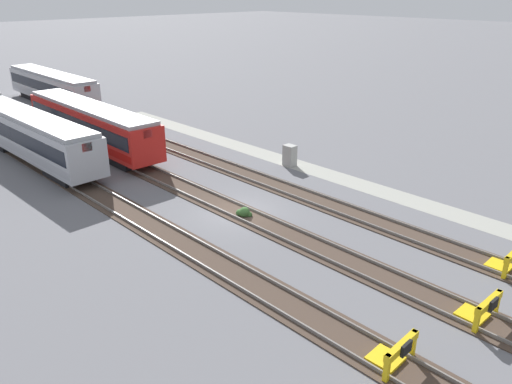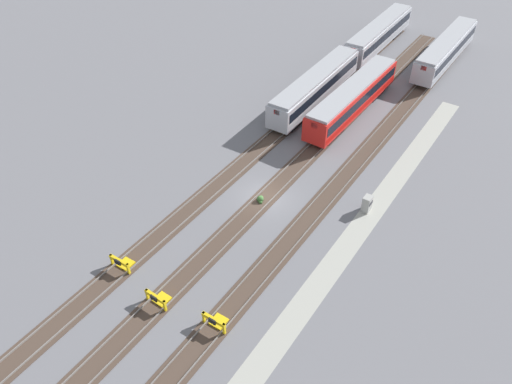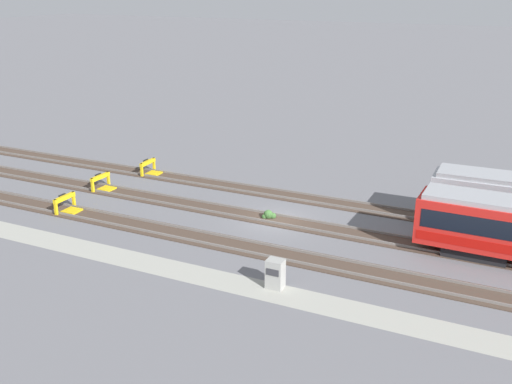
% 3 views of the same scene
% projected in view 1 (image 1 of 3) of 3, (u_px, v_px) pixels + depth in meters
% --- Properties ---
extents(ground_plane, '(400.00, 400.00, 0.00)m').
position_uv_depth(ground_plane, '(238.00, 212.00, 30.03)').
color(ground_plane, slate).
extents(service_walkway, '(54.00, 2.00, 0.01)m').
position_uv_depth(service_walkway, '(332.00, 176.00, 35.89)').
color(service_walkway, '#9E9E93').
rests_on(service_walkway, ground).
extents(rail_track_nearest, '(90.00, 2.24, 0.21)m').
position_uv_depth(rail_track_nearest, '(292.00, 191.00, 33.10)').
color(rail_track_nearest, '#47382D').
rests_on(rail_track_nearest, ground).
extents(rail_track_near_inner, '(90.00, 2.24, 0.21)m').
position_uv_depth(rail_track_near_inner, '(238.00, 212.00, 30.02)').
color(rail_track_near_inner, '#47382D').
rests_on(rail_track_near_inner, ground).
extents(rail_track_middle, '(90.00, 2.24, 0.21)m').
position_uv_depth(rail_track_middle, '(172.00, 237.00, 26.93)').
color(rail_track_middle, '#47382D').
rests_on(rail_track_middle, ground).
extents(subway_car_front_row_leftmost, '(18.05, 3.17, 3.70)m').
position_uv_depth(subway_car_front_row_leftmost, '(32.00, 135.00, 38.30)').
color(subway_car_front_row_leftmost, '#ADAFB7').
rests_on(subway_car_front_row_leftmost, ground).
extents(subway_car_front_row_left_inner, '(18.04, 3.08, 3.70)m').
position_uv_depth(subway_car_front_row_left_inner, '(91.00, 124.00, 41.41)').
color(subway_car_front_row_left_inner, red).
rests_on(subway_car_front_row_left_inner, ground).
extents(subway_car_front_row_centre, '(18.02, 2.95, 3.70)m').
position_uv_depth(subway_car_front_row_centre, '(52.00, 87.00, 56.93)').
color(subway_car_front_row_centre, '#ADAFB7').
rests_on(subway_car_front_row_centre, ground).
extents(bumper_stop_nearest_track, '(1.35, 2.00, 1.22)m').
position_uv_depth(bumper_stop_nearest_track, '(507.00, 261.00, 23.71)').
color(bumper_stop_nearest_track, gold).
rests_on(bumper_stop_nearest_track, ground).
extents(bumper_stop_near_inner_track, '(1.36, 2.01, 1.22)m').
position_uv_depth(bumper_stop_near_inner_track, '(481.00, 310.00, 20.09)').
color(bumper_stop_near_inner_track, gold).
rests_on(bumper_stop_near_inner_track, ground).
extents(bumper_stop_middle_track, '(1.36, 2.01, 1.22)m').
position_uv_depth(bumper_stop_middle_track, '(394.00, 354.00, 17.67)').
color(bumper_stop_middle_track, gold).
rests_on(bumper_stop_middle_track, ground).
extents(electrical_cabinet, '(0.90, 0.73, 1.60)m').
position_uv_depth(electrical_cabinet, '(290.00, 155.00, 37.66)').
color(electrical_cabinet, '#9E9E99').
rests_on(electrical_cabinet, ground).
extents(weed_clump, '(0.92, 0.70, 0.64)m').
position_uv_depth(weed_clump, '(244.00, 213.00, 29.42)').
color(weed_clump, '#38602D').
rests_on(weed_clump, ground).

